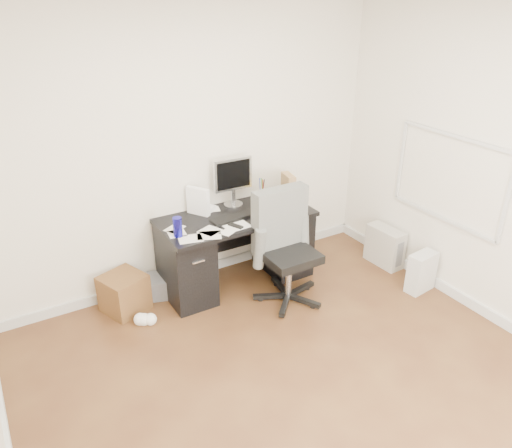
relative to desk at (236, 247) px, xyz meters
The scene contains 18 objects.
ground 1.73m from the desk, 100.29° to the right, with size 4.00×4.00×0.00m, color #462616.
room_shell 2.07m from the desk, 99.37° to the right, with size 4.02×4.02×2.71m.
desk is the anchor object (origin of this frame).
loose_papers 0.41m from the desk, 165.47° to the right, with size 1.10×0.60×0.00m, color white, non-canonical shape.
lcd_monitor 0.65m from the desk, 67.54° to the left, with size 0.40×0.23×0.51m, color silver, non-canonical shape.
keyboard 0.37m from the desk, 143.29° to the right, with size 0.43×0.15×0.02m, color black.
computer_mouse 0.50m from the desk, ahead, with size 0.07×0.07×0.07m, color silver.
travel_mug 0.80m from the desk, 168.90° to the right, with size 0.08×0.08×0.18m, color #18169B.
white_binder 0.61m from the desk, 144.26° to the left, with size 0.11×0.24×0.27m, color white.
magazine_file 0.85m from the desk, ahead, with size 0.11×0.22×0.26m, color #9A7D4A.
pen_cup 0.63m from the desk, 22.49° to the left, with size 0.11×0.11×0.25m, color #553618, non-canonical shape.
yellow_book 0.63m from the desk, 15.53° to the right, with size 0.17×0.21×0.04m, color yellow.
paper_remote 0.43m from the desk, 115.08° to the right, with size 0.23×0.19×0.02m, color white, non-canonical shape.
office_chair 0.62m from the desk, 63.07° to the right, with size 0.62×0.62×1.10m, color #565856, non-canonical shape.
pc_tower 1.64m from the desk, 17.57° to the right, with size 0.19×0.42×0.42m, color #ACA69B.
shopping_bag 1.85m from the desk, 35.41° to the right, with size 0.30×0.21×0.41m, color silver.
wicker_basket 1.16m from the desk, behind, with size 0.36×0.36×0.36m, color #522D18.
desk_printer 0.79m from the desk, 167.44° to the left, with size 0.34×0.28×0.20m, color slate.
Camera 1 is at (-1.76, -2.22, 2.78)m, focal length 35.00 mm.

